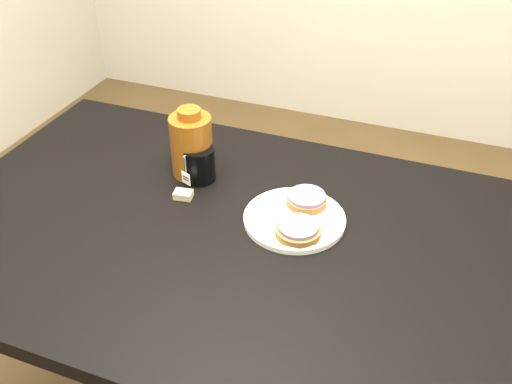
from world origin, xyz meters
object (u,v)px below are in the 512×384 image
Objects in this scene: bagel_front at (298,230)px; bagel_package at (192,145)px; plate at (295,218)px; mug at (199,163)px; bagel_back at (307,199)px; teabag_pouch at (183,195)px; table at (226,256)px.

bagel_package reaches higher than bagel_front.
mug is at bearing 163.82° from plate.
bagel_package is at bearing 172.34° from bagel_back.
bagel_back reaches higher than teabag_pouch.
bagel_package is at bearing 161.78° from plate.
bagel_back is 0.85× the size of bagel_front.
plate is at bearing -100.20° from bagel_back.
table is 0.26m from mug.
bagel_front is at bearing -8.98° from teabag_pouch.
mug is 0.10m from teabag_pouch.
bagel_front is at bearing -2.88° from mug.
teabag_pouch is 0.14m from bagel_package.
bagel_package is (-0.03, 0.02, 0.04)m from mug.
bagel_front is 3.27× the size of teabag_pouch.
bagel_front is (0.02, -0.12, -0.00)m from bagel_back.
bagel_front is 0.34m from mug.
teabag_pouch is at bearing -76.69° from bagel_package.
teabag_pouch is at bearing -68.94° from mug.
bagel_back is 0.33m from bagel_package.
bagel_package reaches higher than table.
table is at bearing -47.37° from bagel_package.
teabag_pouch is at bearing 171.02° from bagel_front.
bagel_package is (-0.03, 0.11, 0.08)m from teabag_pouch.
bagel_front is at bearing -65.63° from plate.
mug is (-0.31, 0.14, 0.02)m from bagel_front.
mug is 2.94× the size of teabag_pouch.
plate is 1.91× the size of bagel_back.
mug is (-0.30, 0.02, 0.02)m from bagel_back.
bagel_package is (-0.17, 0.19, 0.17)m from table.
table is at bearing -27.59° from mug.
mug is at bearing 175.47° from bagel_back.
mug reaches higher than table.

